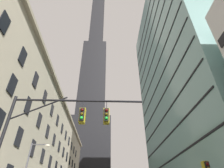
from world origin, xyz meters
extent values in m
cube|color=#B2A88E|center=(-17.48, 31.53, 11.43)|extent=(12.97, 75.07, 22.86)
cube|color=#9E937A|center=(-10.75, 31.53, 22.16)|extent=(0.70, 75.07, 0.60)
cube|color=black|center=(-10.95, 13.00, 8.20)|extent=(0.14, 1.40, 2.20)
cube|color=black|center=(-10.95, 18.00, 8.20)|extent=(0.14, 1.40, 2.20)
cube|color=black|center=(-10.95, 23.00, 8.20)|extent=(0.14, 1.40, 2.20)
cube|color=black|center=(-10.95, 28.00, 8.20)|extent=(0.14, 1.40, 2.20)
cube|color=black|center=(-10.95, 33.00, 8.20)|extent=(0.14, 1.40, 2.20)
cube|color=black|center=(-10.95, 8.00, 12.40)|extent=(0.14, 1.40, 2.20)
cube|color=black|center=(-10.95, 13.00, 12.40)|extent=(0.14, 1.40, 2.20)
cube|color=black|center=(-10.95, 18.00, 12.40)|extent=(0.14, 1.40, 2.20)
cube|color=black|center=(-10.95, 23.00, 12.40)|extent=(0.14, 1.40, 2.20)
cube|color=black|center=(-10.95, 28.00, 12.40)|extent=(0.14, 1.40, 2.20)
cube|color=black|center=(-10.95, 33.00, 12.40)|extent=(0.14, 1.40, 2.20)
cube|color=black|center=(-10.95, 38.00, 12.40)|extent=(0.14, 1.40, 2.20)
cube|color=black|center=(-10.95, 43.00, 12.40)|extent=(0.14, 1.40, 2.20)
cube|color=black|center=(-10.95, 48.00, 12.40)|extent=(0.14, 1.40, 2.20)
cube|color=black|center=(-10.95, 53.00, 12.40)|extent=(0.14, 1.40, 2.20)
cube|color=black|center=(-10.95, 58.00, 12.40)|extent=(0.14, 1.40, 2.20)
cube|color=black|center=(-10.95, 3.00, 16.60)|extent=(0.14, 1.40, 2.20)
cube|color=black|center=(-10.95, 8.00, 16.60)|extent=(0.14, 1.40, 2.20)
cube|color=black|center=(-10.95, 13.00, 16.60)|extent=(0.14, 1.40, 2.20)
cube|color=black|center=(-10.95, 18.00, 16.60)|extent=(0.14, 1.40, 2.20)
cube|color=black|center=(-10.95, 23.00, 16.60)|extent=(0.14, 1.40, 2.20)
cube|color=black|center=(-10.95, 28.00, 16.60)|extent=(0.14, 1.40, 2.20)
cube|color=black|center=(-10.95, 33.00, 16.60)|extent=(0.14, 1.40, 2.20)
cube|color=black|center=(-10.95, 38.00, 16.60)|extent=(0.14, 1.40, 2.20)
cube|color=black|center=(-10.95, 43.00, 16.60)|extent=(0.14, 1.40, 2.20)
cube|color=black|center=(-10.95, 48.00, 16.60)|extent=(0.14, 1.40, 2.20)
cube|color=black|center=(-10.95, 53.00, 16.60)|extent=(0.14, 1.40, 2.20)
cube|color=black|center=(-10.95, 58.00, 16.60)|extent=(0.14, 1.40, 2.20)
cube|color=black|center=(-10.08, 95.19, 21.41)|extent=(24.32, 24.32, 42.82)
cube|color=black|center=(-10.08, 95.19, 73.96)|extent=(17.02, 17.02, 62.28)
cube|color=black|center=(-10.08, 95.19, 144.03)|extent=(10.94, 10.94, 77.86)
cube|color=gray|center=(18.29, 24.49, 27.42)|extent=(14.58, 36.14, 54.84)
cube|color=black|center=(10.96, 24.49, 8.00)|extent=(0.12, 35.14, 0.24)
cube|color=black|center=(10.96, 24.49, 12.00)|extent=(0.12, 35.14, 0.24)
cube|color=black|center=(10.96, 24.49, 16.00)|extent=(0.12, 35.14, 0.24)
cube|color=black|center=(10.96, 24.49, 20.00)|extent=(0.12, 35.14, 0.24)
cube|color=black|center=(10.96, 24.49, 24.00)|extent=(0.12, 35.14, 0.24)
cube|color=black|center=(10.96, 24.49, 28.00)|extent=(0.12, 35.14, 0.24)
cube|color=black|center=(10.96, 24.49, 32.00)|extent=(0.12, 35.14, 0.24)
cube|color=black|center=(10.96, 24.49, 36.00)|extent=(0.12, 35.14, 0.24)
cube|color=black|center=(10.96, 24.49, 40.00)|extent=(0.12, 35.14, 0.24)
cube|color=black|center=(10.96, 24.49, 44.00)|extent=(0.12, 35.14, 0.24)
cube|color=black|center=(10.96, 24.49, 48.00)|extent=(0.12, 35.14, 0.24)
cylinder|color=black|center=(-2.40, 2.11, 7.33)|extent=(8.74, 0.14, 0.14)
cylinder|color=black|center=(-5.02, 2.11, 6.73)|extent=(3.58, 0.10, 1.80)
cylinder|color=black|center=(-2.11, 2.11, 7.03)|extent=(0.04, 0.04, 0.60)
cube|color=black|center=(-2.11, 2.11, 6.28)|extent=(0.30, 0.30, 0.90)
cube|color=olive|center=(-2.11, 2.28, 6.28)|extent=(0.40, 0.40, 1.04)
sphere|color=#450808|center=(-2.11, 1.95, 6.56)|extent=(0.20, 0.20, 0.20)
sphere|color=#4B3A08|center=(-2.11, 1.95, 6.28)|extent=(0.20, 0.20, 0.20)
sphere|color=green|center=(-2.11, 1.95, 6.00)|extent=(0.20, 0.20, 0.20)
cylinder|color=black|center=(-0.51, 2.11, 7.03)|extent=(0.04, 0.04, 0.60)
cube|color=black|center=(-0.51, 2.11, 6.28)|extent=(0.30, 0.30, 0.90)
cube|color=olive|center=(-0.51, 2.28, 6.28)|extent=(0.40, 0.40, 1.04)
sphere|color=#450808|center=(-0.51, 1.95, 6.56)|extent=(0.20, 0.20, 0.20)
sphere|color=#4B3A08|center=(-0.51, 1.95, 6.28)|extent=(0.20, 0.20, 0.20)
sphere|color=green|center=(-0.51, 1.95, 6.00)|extent=(0.20, 0.20, 0.20)
sphere|color=#450808|center=(6.62, 4.41, 3.74)|extent=(0.20, 0.20, 0.20)
sphere|color=#4B3A08|center=(6.62, 4.41, 3.46)|extent=(0.20, 0.20, 0.20)
cylinder|color=#47474C|center=(-7.94, 12.01, 7.05)|extent=(1.79, 0.10, 0.10)
ellipsoid|color=#EFE5C6|center=(-7.04, 12.01, 6.95)|extent=(0.56, 0.32, 0.24)
camera|label=1|loc=(-0.53, -8.94, 1.31)|focal=29.01mm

